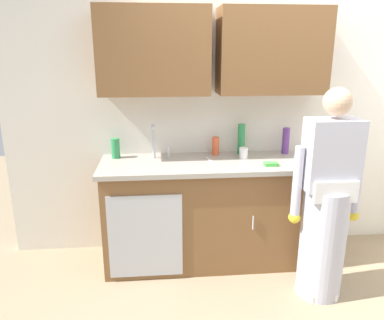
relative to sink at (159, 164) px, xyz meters
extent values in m
plane|color=#998466|center=(1.03, -0.71, -0.93)|extent=(9.00, 9.00, 0.00)
cube|color=silver|center=(1.03, 0.34, 0.42)|extent=(4.80, 0.10, 2.70)
cube|color=brown|center=(-0.02, 0.12, 0.92)|extent=(0.91, 0.34, 0.70)
cube|color=brown|center=(0.97, 0.12, 0.92)|extent=(0.91, 0.34, 0.70)
cube|color=brown|center=(0.48, -0.01, -0.48)|extent=(1.90, 0.60, 0.90)
cube|color=#B7BABF|center=(-0.12, -0.31, -0.52)|extent=(0.60, 0.01, 0.72)
cylinder|color=silver|center=(0.76, -0.32, -0.43)|extent=(0.01, 0.01, 0.12)
cylinder|color=silver|center=(1.19, -0.32, -0.43)|extent=(0.01, 0.01, 0.12)
cube|color=#A8A093|center=(0.48, -0.01, -0.01)|extent=(1.96, 0.66, 0.04)
cube|color=#B7BABF|center=(0.00, -0.01, -0.01)|extent=(0.50, 0.36, 0.03)
cylinder|color=#B7BABF|center=(-0.04, 0.14, 0.16)|extent=(0.02, 0.02, 0.30)
sphere|color=#B7BABF|center=(-0.04, 0.08, 0.30)|extent=(0.04, 0.04, 0.04)
cylinder|color=#B7BABF|center=(0.09, 0.14, 0.06)|extent=(0.02, 0.02, 0.10)
cube|color=white|center=(1.24, -0.61, -0.90)|extent=(0.20, 0.26, 0.06)
cylinder|color=silver|center=(1.24, -0.59, -0.49)|extent=(0.34, 0.34, 0.88)
cube|color=silver|center=(1.24, -0.59, 0.21)|extent=(0.38, 0.22, 0.52)
sphere|color=#D6AD88|center=(1.24, -0.59, 0.59)|extent=(0.20, 0.20, 0.20)
cube|color=white|center=(1.24, -0.71, -0.03)|extent=(0.32, 0.04, 0.16)
cylinder|color=silver|center=(1.01, -0.57, 0.00)|extent=(0.07, 0.07, 0.55)
sphere|color=yellow|center=(1.01, -0.57, -0.28)|extent=(0.09, 0.09, 0.09)
cylinder|color=silver|center=(1.47, -0.57, 0.00)|extent=(0.07, 0.07, 0.55)
sphere|color=yellow|center=(1.47, -0.57, -0.28)|extent=(0.09, 0.09, 0.09)
cylinder|color=#66388C|center=(1.17, 0.19, 0.13)|extent=(0.06, 0.06, 0.24)
cylinder|color=#2D8C4C|center=(-0.38, 0.18, 0.10)|extent=(0.08, 0.08, 0.18)
cylinder|color=#E05933|center=(0.52, 0.20, 0.10)|extent=(0.06, 0.06, 0.16)
cylinder|color=#2D8C4C|center=(0.76, 0.20, 0.15)|extent=(0.07, 0.07, 0.28)
cylinder|color=white|center=(0.75, 0.06, 0.06)|extent=(0.08, 0.08, 0.10)
cube|color=silver|center=(0.45, -0.01, 0.02)|extent=(0.08, 0.24, 0.01)
cube|color=#4CBF4C|center=(0.92, -0.18, 0.03)|extent=(0.11, 0.07, 0.03)
camera|label=1|loc=(0.01, -3.07, 0.94)|focal=35.00mm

